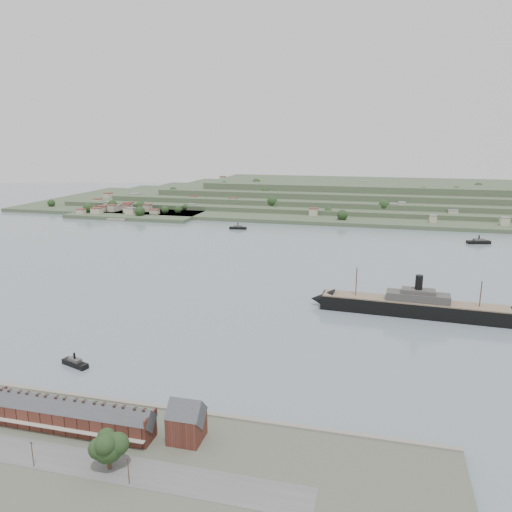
% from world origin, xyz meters
% --- Properties ---
extents(ground, '(1400.00, 1400.00, 0.00)m').
position_xyz_m(ground, '(0.00, 0.00, 0.00)').
color(ground, slate).
rests_on(ground, ground).
extents(near_shore, '(220.00, 80.00, 2.60)m').
position_xyz_m(near_shore, '(0.00, -186.75, 1.01)').
color(near_shore, '#4C5142').
rests_on(near_shore, ground).
extents(terrace_row, '(55.60, 9.80, 11.07)m').
position_xyz_m(terrace_row, '(-10.00, -168.02, 6.84)').
color(terrace_row, '#49221A').
rests_on(terrace_row, ground).
extents(gabled_building, '(10.40, 10.18, 14.09)m').
position_xyz_m(gabled_building, '(27.50, -164.00, 8.19)').
color(gabled_building, '#49221A').
rests_on(gabled_building, ground).
extents(far_peninsula, '(760.00, 309.00, 30.00)m').
position_xyz_m(far_peninsula, '(27.91, 393.10, 11.88)').
color(far_peninsula, '#35472F').
rests_on(far_peninsula, ground).
extents(steamship, '(110.76, 18.41, 26.56)m').
position_xyz_m(steamship, '(98.57, -26.01, 4.90)').
color(steamship, black).
rests_on(steamship, ground).
extents(tugboat, '(13.59, 7.56, 5.92)m').
position_xyz_m(tugboat, '(-38.44, -124.52, 1.44)').
color(tugboat, black).
rests_on(tugboat, ground).
extents(ferry_west, '(18.00, 7.10, 6.57)m').
position_xyz_m(ferry_west, '(-59.43, 189.90, 1.58)').
color(ferry_west, black).
rests_on(ferry_west, ground).
extents(ferry_east, '(21.04, 10.89, 7.60)m').
position_xyz_m(ferry_east, '(166.83, 175.51, 1.83)').
color(ferry_east, black).
rests_on(ferry_east, ground).
extents(fig_tree, '(10.67, 9.24, 11.91)m').
position_xyz_m(fig_tree, '(11.75, -182.80, 9.27)').
color(fig_tree, '#442F1F').
rests_on(fig_tree, ground).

